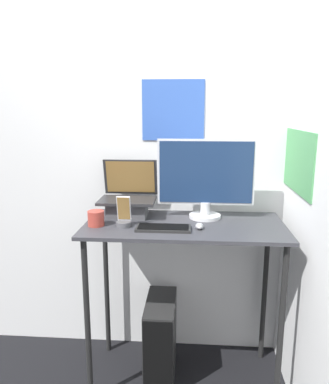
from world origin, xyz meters
name	(u,v)px	position (x,y,z in m)	size (l,w,h in m)	color
wall_back	(186,160)	(0.00, 0.63, 1.30)	(6.00, 0.06, 2.60)	silver
wall_side_right	(324,180)	(0.64, 0.00, 1.30)	(0.06, 6.00, 2.60)	silver
desk	(184,245)	(0.00, 0.27, 0.86)	(1.12, 0.55, 0.99)	#333338
laptop	(128,202)	(-0.34, 0.41, 1.08)	(0.33, 0.28, 0.33)	#4C4C51
monitor	(206,179)	(0.12, 0.40, 1.22)	(0.56, 0.19, 0.46)	silver
keyboard	(163,228)	(-0.11, 0.16, 1.00)	(0.29, 0.13, 0.02)	black
mouse	(199,226)	(0.08, 0.19, 1.00)	(0.04, 0.07, 0.03)	#99999E
cell_phone	(124,219)	(-0.33, 0.20, 1.03)	(0.08, 0.08, 0.17)	#4C4C51
computer_tower	(161,338)	(-0.14, 0.30, 0.25)	(0.18, 0.41, 0.49)	black
mug	(96,218)	(-0.48, 0.20, 1.03)	(0.09, 0.09, 0.08)	#9E382D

